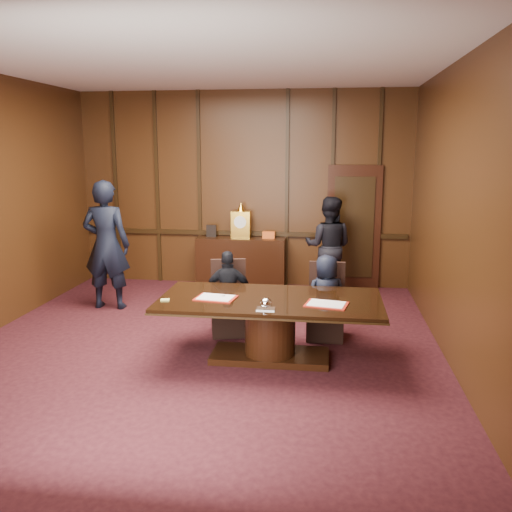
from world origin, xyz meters
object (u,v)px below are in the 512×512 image
Objects in this scene: signatory_right at (326,297)px; conference_table at (270,318)px; signatory_left at (229,293)px; witness_left at (106,245)px; sideboard at (241,260)px; witness_right at (328,246)px.

conference_table is at bearing 32.05° from signatory_right.
conference_table is 1.03m from signatory_left.
witness_left is (-2.12, 0.99, 0.43)m from signatory_left.
signatory_left is 2.38m from witness_left.
sideboard is 1.65m from witness_right.
signatory_left is at bearing 67.57° from witness_right.
conference_table is 2.27× the size of signatory_left.
signatory_left is 0.68× the size of witness_right.
witness_right reaches higher than conference_table.
sideboard is at bearing -94.85° from signatory_left.
sideboard reaches higher than conference_table.
signatory_right is at bearing 97.82° from witness_right.
conference_table is at bearing 145.79° from witness_left.
signatory_left reaches higher than signatory_right.
signatory_right is at bearing -59.16° from sideboard.
witness_left reaches higher than conference_table.
witness_left is at bearing -35.08° from signatory_right.
signatory_right is (1.30, 0.00, -0.01)m from signatory_left.
signatory_right is at bearing 162.54° from witness_left.
signatory_left is at bearing -18.86° from signatory_right.
sideboard is 2.61m from signatory_left.
sideboard reaches higher than signatory_left.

